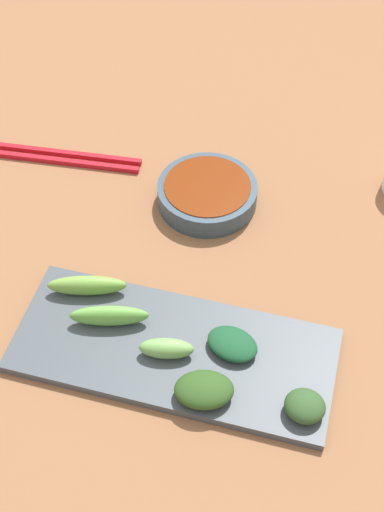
% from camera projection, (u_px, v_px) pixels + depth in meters
% --- Properties ---
extents(tabletop, '(2.10, 2.10, 0.02)m').
position_uv_depth(tabletop, '(178.00, 277.00, 0.92)').
color(tabletop, brown).
rests_on(tabletop, ground).
extents(sauce_bowl, '(0.14, 0.14, 0.03)m').
position_uv_depth(sauce_bowl, '(207.00, 193.00, 0.98)').
color(sauce_bowl, '#324555').
rests_on(sauce_bowl, tabletop).
extents(serving_plate, '(0.15, 0.37, 0.01)m').
position_uv_depth(serving_plate, '(174.00, 350.00, 0.83)').
color(serving_plate, '#424A52').
rests_on(serving_plate, tabletop).
extents(broccoli_leafy_0, '(0.06, 0.08, 0.02)m').
position_uv_depth(broccoli_leafy_0, '(204.00, 390.00, 0.78)').
color(broccoli_leafy_0, '#2B4E1D').
rests_on(broccoli_leafy_0, serving_plate).
extents(broccoli_leafy_1, '(0.06, 0.07, 0.02)m').
position_uv_depth(broccoli_leafy_1, '(232.00, 344.00, 0.82)').
color(broccoli_leafy_1, '#184C2B').
rests_on(broccoli_leafy_1, serving_plate).
extents(broccoli_stalk_2, '(0.04, 0.07, 0.02)m').
position_uv_depth(broccoli_stalk_2, '(166.00, 348.00, 0.81)').
color(broccoli_stalk_2, '#72AA56').
rests_on(broccoli_stalk_2, serving_plate).
extents(broccoli_leafy_3, '(0.05, 0.05, 0.02)m').
position_uv_depth(broccoli_leafy_3, '(305.00, 406.00, 0.76)').
color(broccoli_leafy_3, '#2E4E26').
rests_on(broccoli_leafy_3, serving_plate).
extents(broccoli_stalk_4, '(0.05, 0.10, 0.03)m').
position_uv_depth(broccoli_stalk_4, '(87.00, 285.00, 0.87)').
color(broccoli_stalk_4, '#71A443').
rests_on(broccoli_stalk_4, serving_plate).
extents(broccoli_stalk_5, '(0.04, 0.09, 0.03)m').
position_uv_depth(broccoli_stalk_5, '(109.00, 316.00, 0.84)').
color(broccoli_stalk_5, '#62A844').
rests_on(broccoli_stalk_5, serving_plate).
extents(chopsticks, '(0.05, 0.23, 0.01)m').
position_uv_depth(chopsticks, '(63.00, 157.00, 1.05)').
color(chopsticks, '#B41320').
rests_on(chopsticks, tabletop).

